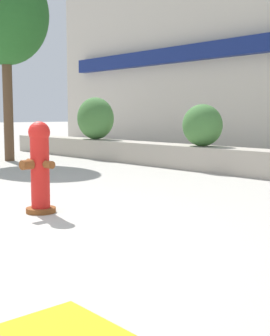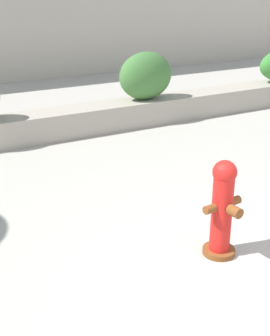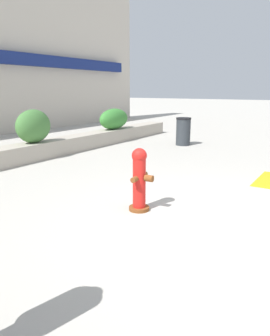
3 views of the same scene
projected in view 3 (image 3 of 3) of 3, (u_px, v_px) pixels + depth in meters
name	position (u px, v px, depth m)	size (l,w,h in m)	color
ground_plane	(212.00, 222.00, 5.13)	(120.00, 120.00, 0.00)	#B2ADA3
hedge_bush_2	(33.00, 126.00, 9.42)	(1.16, 0.66, 0.96)	#427538
hedge_bush_3	(114.00, 119.00, 12.65)	(1.59, 0.66, 0.79)	#387F33
fire_hydrant	(139.00, 179.00, 5.50)	(0.48, 0.44, 1.08)	brown
trash_bin	(183.00, 131.00, 11.99)	(0.55, 0.55, 1.01)	#2D3338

